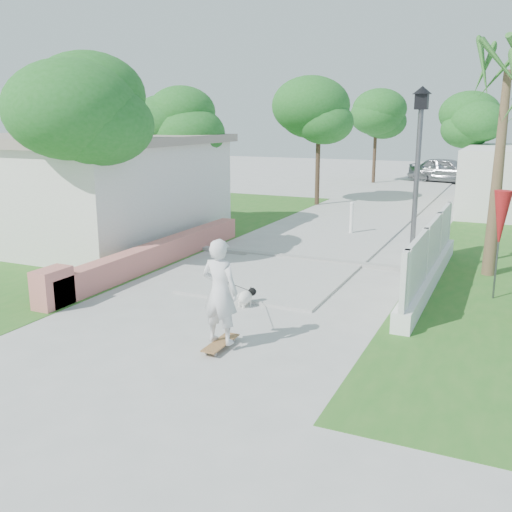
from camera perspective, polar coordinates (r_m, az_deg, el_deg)
The scene contains 19 objects.
ground at distance 10.24m, azimuth -6.73°, elevation -7.85°, with size 90.00×90.00×0.00m, color #B7B7B2.
path_strip at distance 28.80m, azimuth 14.35°, elevation 5.77°, with size 3.20×36.00×0.06m, color #B7B7B2.
curb at distance 15.42m, azimuth 4.83°, elevation -0.26°, with size 6.50×0.25×0.10m, color #999993.
grass_left at distance 20.44m, azimuth -12.00°, elevation 2.78°, with size 8.00×20.00×0.01m, color #296820.
pink_wall at distance 14.72m, azimuth -10.64°, elevation -0.07°, with size 0.45×8.20×0.80m.
house_left at distance 19.31m, azimuth -18.18°, elevation 6.68°, with size 8.40×7.40×3.23m.
lattice_fence at distance 13.60m, azimuth 17.02°, elevation -0.56°, with size 0.35×7.00×1.50m.
street_lamp at distance 13.84m, azimuth 15.78°, elevation 7.68°, with size 0.44×0.44×4.44m.
bollard at distance 19.01m, azimuth 9.53°, elevation 3.86°, with size 0.14×0.14×1.09m.
patio_umbrella at distance 12.78m, azimuth 23.28°, elevation 3.29°, with size 0.36×0.36×2.30m.
tree_left_near at distance 14.60m, azimuth -16.49°, elevation 13.41°, with size 3.60×3.60×5.28m.
tree_left_mid at distance 19.64m, azimuth -7.99°, elevation 12.77°, with size 3.20×3.20×4.85m.
tree_path_left at distance 25.39m, azimuth 6.34°, elevation 13.70°, with size 3.40×3.40×5.23m.
tree_path_right at distance 28.16m, azimuth 21.36°, elevation 12.19°, with size 3.00×3.00×4.79m.
tree_path_far at distance 34.98m, azimuth 11.96°, elevation 13.43°, with size 3.20×3.20×5.17m.
palm_far at distance 14.64m, azimuth 23.78°, elevation 15.44°, with size 1.80×1.80×5.30m.
skateboarder at distance 10.03m, azimuth -2.97°, elevation -3.11°, with size 0.90×2.78×1.86m.
dog at distance 11.60m, azimuth -0.99°, elevation -4.07°, with size 0.39×0.53×0.38m.
parked_car at distance 36.10m, azimuth 18.55°, elevation 8.14°, with size 1.77×4.40×1.50m, color #B0B3B8.
Camera 1 is at (5.01, -8.12, 3.72)m, focal length 40.00 mm.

